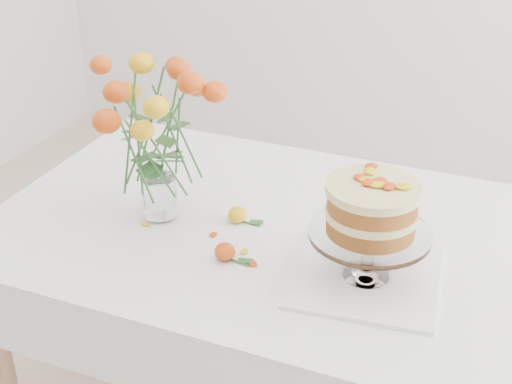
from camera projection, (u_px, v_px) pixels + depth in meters
table at (273, 253)px, 1.83m from camera, size 1.43×0.93×0.76m
napkin at (366, 277)px, 1.59m from camera, size 0.35×0.35×0.01m
cake_stand at (371, 213)px, 1.51m from camera, size 0.27×0.27×0.24m
rose_vase at (154, 122)px, 1.71m from camera, size 0.34×0.34×0.45m
loose_rose_near at (237, 215)px, 1.80m from camera, size 0.09×0.05×0.04m
loose_rose_far at (225, 252)px, 1.65m from camera, size 0.09×0.05×0.04m
stray_petal_a at (213, 235)px, 1.75m from camera, size 0.03×0.02×0.00m
stray_petal_b at (244, 252)px, 1.69m from camera, size 0.03×0.02×0.00m
stray_petal_c at (253, 264)px, 1.64m from camera, size 0.03×0.02×0.00m
stray_petal_d at (173, 214)px, 1.84m from camera, size 0.03×0.02×0.00m
stray_petal_e at (145, 224)px, 1.80m from camera, size 0.03×0.02×0.00m
stray_petal_f at (383, 268)px, 1.63m from camera, size 0.03×0.02×0.00m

